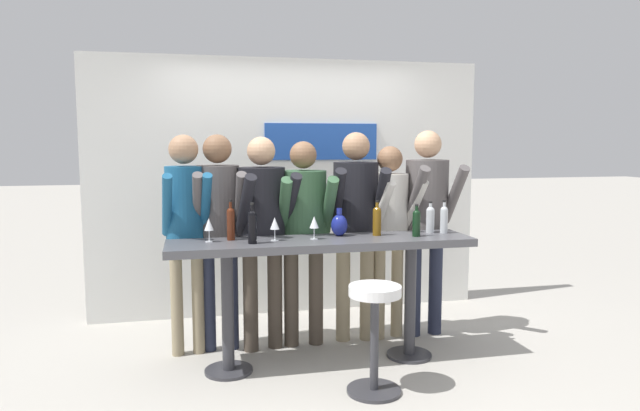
{
  "coord_description": "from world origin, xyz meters",
  "views": [
    {
      "loc": [
        -0.95,
        -4.17,
        1.73
      ],
      "look_at": [
        0.0,
        0.08,
        1.24
      ],
      "focal_mm": 32.0,
      "sensor_mm": 36.0,
      "label": 1
    }
  ],
  "objects_px": {
    "person_right": "(390,219)",
    "wine_bottle_2": "(377,219)",
    "person_far_right": "(427,209)",
    "wine_glass_2": "(209,225)",
    "person_far_left": "(185,217)",
    "wine_glass_0": "(314,223)",
    "wine_bottle_1": "(416,222)",
    "tasting_table": "(322,261)",
    "wine_glass_1": "(275,224)",
    "person_center_right": "(356,213)",
    "bar_stool": "(375,322)",
    "wine_bottle_4": "(444,218)",
    "person_center": "(304,221)",
    "person_left": "(219,217)",
    "wine_bottle_5": "(231,222)",
    "wine_bottle_3": "(430,218)",
    "person_center_left": "(262,220)",
    "wine_bottle_0": "(252,225)",
    "decorative_vase": "(339,225)"
  },
  "relations": [
    {
      "from": "wine_bottle_3",
      "to": "decorative_vase",
      "type": "relative_size",
      "value": 1.17
    },
    {
      "from": "person_far_left",
      "to": "person_right",
      "type": "bearing_deg",
      "value": -4.19
    },
    {
      "from": "wine_bottle_4",
      "to": "wine_glass_0",
      "type": "height_order",
      "value": "wine_bottle_4"
    },
    {
      "from": "person_far_right",
      "to": "wine_bottle_1",
      "type": "distance_m",
      "value": 0.58
    },
    {
      "from": "person_far_left",
      "to": "wine_glass_0",
      "type": "relative_size",
      "value": 10.06
    },
    {
      "from": "person_far_left",
      "to": "person_center",
      "type": "bearing_deg",
      "value": -4.69
    },
    {
      "from": "person_center_right",
      "to": "wine_bottle_1",
      "type": "height_order",
      "value": "person_center_right"
    },
    {
      "from": "decorative_vase",
      "to": "person_left",
      "type": "bearing_deg",
      "value": 158.38
    },
    {
      "from": "person_center",
      "to": "wine_bottle_2",
      "type": "relative_size",
      "value": 6.19
    },
    {
      "from": "bar_stool",
      "to": "wine_glass_1",
      "type": "relative_size",
      "value": 4.26
    },
    {
      "from": "bar_stool",
      "to": "person_left",
      "type": "xyz_separation_m",
      "value": [
        -0.99,
        1.06,
        0.62
      ]
    },
    {
      "from": "wine_bottle_3",
      "to": "wine_glass_2",
      "type": "height_order",
      "value": "wine_bottle_3"
    },
    {
      "from": "person_far_left",
      "to": "wine_bottle_2",
      "type": "relative_size",
      "value": 6.38
    },
    {
      "from": "person_center_right",
      "to": "wine_bottle_2",
      "type": "xyz_separation_m",
      "value": [
        0.06,
        -0.39,
        -0.0
      ]
    },
    {
      "from": "wine_bottle_0",
      "to": "wine_glass_2",
      "type": "relative_size",
      "value": 1.69
    },
    {
      "from": "person_center",
      "to": "person_center_right",
      "type": "distance_m",
      "value": 0.46
    },
    {
      "from": "person_far_left",
      "to": "wine_bottle_4",
      "type": "height_order",
      "value": "person_far_left"
    },
    {
      "from": "wine_glass_0",
      "to": "wine_glass_2",
      "type": "distance_m",
      "value": 0.78
    },
    {
      "from": "person_center_left",
      "to": "person_center",
      "type": "bearing_deg",
      "value": -5.78
    },
    {
      "from": "person_left",
      "to": "wine_glass_2",
      "type": "bearing_deg",
      "value": -102.56
    },
    {
      "from": "person_center",
      "to": "person_far_right",
      "type": "distance_m",
      "value": 1.11
    },
    {
      "from": "person_center",
      "to": "wine_glass_2",
      "type": "bearing_deg",
      "value": -153.35
    },
    {
      "from": "wine_bottle_5",
      "to": "wine_bottle_3",
      "type": "bearing_deg",
      "value": -0.02
    },
    {
      "from": "person_far_right",
      "to": "wine_glass_2",
      "type": "height_order",
      "value": "person_far_right"
    },
    {
      "from": "wine_bottle_2",
      "to": "wine_bottle_4",
      "type": "relative_size",
      "value": 1.04
    },
    {
      "from": "person_far_left",
      "to": "person_center",
      "type": "xyz_separation_m",
      "value": [
        0.96,
        0.01,
        -0.06
      ]
    },
    {
      "from": "person_center_left",
      "to": "wine_bottle_0",
      "type": "relative_size",
      "value": 5.88
    },
    {
      "from": "person_far_right",
      "to": "wine_bottle_3",
      "type": "height_order",
      "value": "person_far_right"
    },
    {
      "from": "wine_bottle_1",
      "to": "wine_glass_0",
      "type": "xyz_separation_m",
      "value": [
        -0.81,
        0.05,
        0.01
      ]
    },
    {
      "from": "tasting_table",
      "to": "wine_glass_1",
      "type": "bearing_deg",
      "value": 177.57
    },
    {
      "from": "wine_bottle_4",
      "to": "wine_glass_2",
      "type": "distance_m",
      "value": 1.87
    },
    {
      "from": "person_left",
      "to": "wine_glass_2",
      "type": "height_order",
      "value": "person_left"
    },
    {
      "from": "person_right",
      "to": "person_far_right",
      "type": "height_order",
      "value": "person_far_right"
    },
    {
      "from": "person_center",
      "to": "decorative_vase",
      "type": "xyz_separation_m",
      "value": [
        0.22,
        -0.33,
        0.01
      ]
    },
    {
      "from": "wine_bottle_5",
      "to": "wine_bottle_1",
      "type": "bearing_deg",
      "value": -5.91
    },
    {
      "from": "person_right",
      "to": "wine_bottle_3",
      "type": "relative_size",
      "value": 6.57
    },
    {
      "from": "person_center_left",
      "to": "wine_glass_0",
      "type": "distance_m",
      "value": 0.53
    },
    {
      "from": "wine_bottle_2",
      "to": "wine_glass_0",
      "type": "bearing_deg",
      "value": -172.83
    },
    {
      "from": "tasting_table",
      "to": "wine_glass_1",
      "type": "height_order",
      "value": "wine_glass_1"
    },
    {
      "from": "wine_bottle_5",
      "to": "wine_bottle_2",
      "type": "bearing_deg",
      "value": -1.78
    },
    {
      "from": "bar_stool",
      "to": "person_center_left",
      "type": "height_order",
      "value": "person_center_left"
    },
    {
      "from": "person_left",
      "to": "wine_bottle_3",
      "type": "xyz_separation_m",
      "value": [
        1.68,
        -0.37,
        -0.01
      ]
    },
    {
      "from": "wine_bottle_0",
      "to": "wine_glass_0",
      "type": "relative_size",
      "value": 1.69
    },
    {
      "from": "person_center_left",
      "to": "wine_bottle_4",
      "type": "xyz_separation_m",
      "value": [
        1.43,
        -0.35,
        0.02
      ]
    },
    {
      "from": "person_right",
      "to": "wine_bottle_2",
      "type": "distance_m",
      "value": 0.46
    },
    {
      "from": "person_right",
      "to": "wine_bottle_2",
      "type": "height_order",
      "value": "person_right"
    },
    {
      "from": "tasting_table",
      "to": "person_center_left",
      "type": "bearing_deg",
      "value": 134.06
    },
    {
      "from": "person_right",
      "to": "wine_glass_1",
      "type": "xyz_separation_m",
      "value": [
        -1.07,
        -0.45,
        0.06
      ]
    },
    {
      "from": "person_left",
      "to": "person_right",
      "type": "bearing_deg",
      "value": -1.06
    },
    {
      "from": "wine_bottle_4",
      "to": "wine_bottle_2",
      "type": "bearing_deg",
      "value": 178.93
    }
  ]
}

